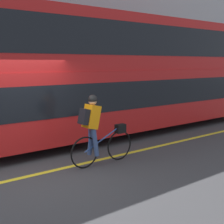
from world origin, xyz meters
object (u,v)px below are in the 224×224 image
bus (135,71)px  trash_bin (124,100)px  cyclist_on_bike (96,128)px  street_sign_post (10,86)px

bus → trash_bin: size_ratio=13.53×
cyclist_on_bike → trash_bin: 8.53m
cyclist_on_bike → street_sign_post: bearing=88.5°
cyclist_on_bike → bus: bearing=35.3°
trash_bin → street_sign_post: size_ratio=0.35×
street_sign_post → trash_bin: bearing=0.1°
bus → street_sign_post: 4.96m
bus → cyclist_on_bike: size_ratio=6.46×
trash_bin → cyclist_on_bike: bearing=-134.1°
cyclist_on_bike → trash_bin: cyclist_on_bike is taller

